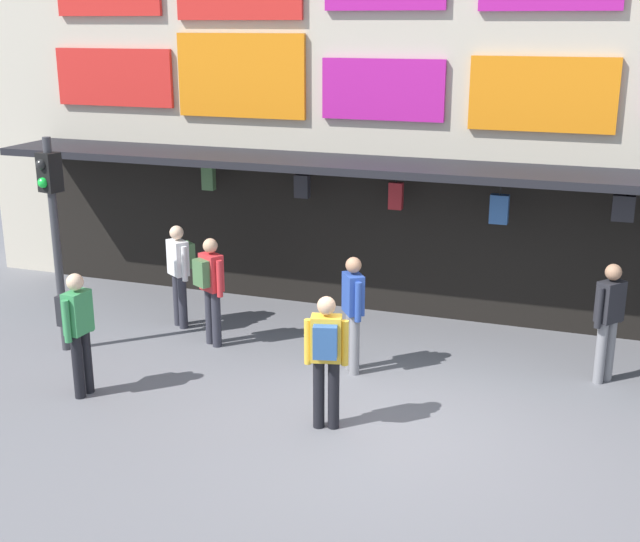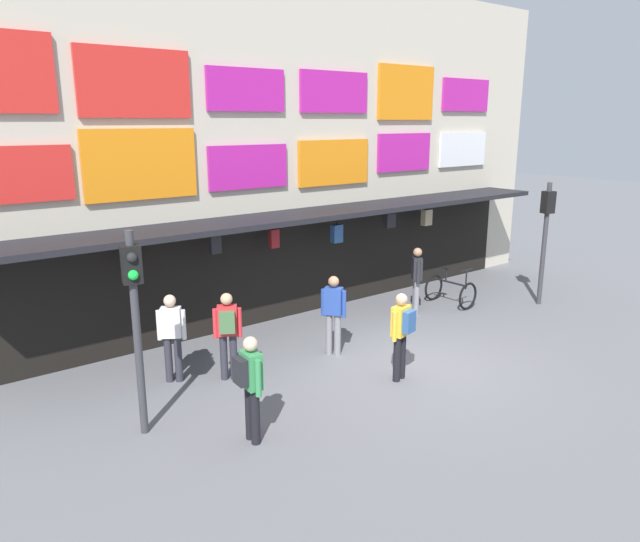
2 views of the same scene
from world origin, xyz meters
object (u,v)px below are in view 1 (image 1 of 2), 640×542
Objects in this scene: pedestrian_in_purple at (326,353)px; pedestrian_in_green at (353,308)px; traffic_light_near at (53,211)px; pedestrian_in_white at (609,316)px; pedestrian_in_yellow at (180,268)px; pedestrian_in_black at (210,284)px; pedestrian_in_blue at (77,325)px.

pedestrian_in_green is at bearing 96.69° from pedestrian_in_purple.
pedestrian_in_purple is (0.20, -1.73, 0.04)m from pedestrian_in_green.
traffic_light_near is at bearing 166.64° from pedestrian_in_purple.
pedestrian_in_white is 6.49m from pedestrian_in_yellow.
pedestrian_in_purple is (2.52, -1.98, 0.00)m from pedestrian_in_black.
pedestrian_in_purple is at bearing -38.17° from pedestrian_in_black.
traffic_light_near is 1.90× the size of pedestrian_in_blue.
pedestrian_in_black is at bearing 24.15° from traffic_light_near.
pedestrian_in_purple is at bearing 2.96° from pedestrian_in_blue.
pedestrian_in_white and pedestrian_in_green have the same top height.
pedestrian_in_blue is 2.73m from pedestrian_in_yellow.
pedestrian_in_yellow is at bearing 51.44° from traffic_light_near.
pedestrian_in_white is 3.45m from pedestrian_in_green.
pedestrian_in_blue is at bearing -157.18° from pedestrian_in_white.
pedestrian_in_purple is (3.35, -2.56, 0.00)m from pedestrian_in_yellow.
pedestrian_in_green is 3.25m from pedestrian_in_yellow.
traffic_light_near is 4.54m from pedestrian_in_green.
pedestrian_in_yellow and pedestrian_in_purple have the same top height.
pedestrian_in_yellow is 4.21m from pedestrian_in_purple.
pedestrian_in_green is (3.15, 1.91, -0.04)m from pedestrian_in_blue.
pedestrian_in_green is at bearing -166.13° from pedestrian_in_white.
pedestrian_in_blue is 1.00× the size of pedestrian_in_yellow.
pedestrian_in_white is (7.67, 1.48, -1.19)m from traffic_light_near.
pedestrian_in_black is at bearing 173.96° from pedestrian_in_green.
pedestrian_in_green is (-3.35, -0.83, 0.00)m from pedestrian_in_white.
pedestrian_in_green is at bearing 31.20° from pedestrian_in_blue.
pedestrian_in_black is at bearing 68.80° from pedestrian_in_blue.
pedestrian_in_green is 1.00× the size of pedestrian_in_yellow.
pedestrian_in_green is (4.33, 0.66, -1.19)m from traffic_light_near.
pedestrian_in_blue is 1.00× the size of pedestrian_in_green.
pedestrian_in_black is 2.33m from pedestrian_in_green.
pedestrian_in_blue is at bearing -177.04° from pedestrian_in_purple.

